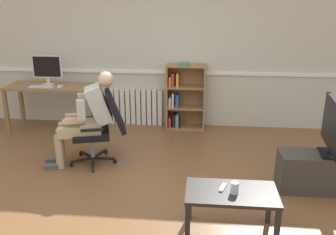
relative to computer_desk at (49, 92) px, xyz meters
name	(u,v)px	position (x,y,z in m)	size (l,w,h in m)	color
ground_plane	(147,202)	(1.94, -2.15, -0.65)	(18.00, 18.00, 0.00)	brown
back_wall	(170,46)	(1.94, 0.50, 0.70)	(12.00, 0.13, 2.70)	beige
computer_desk	(49,92)	(0.00, 0.00, 0.00)	(1.34, 0.60, 0.76)	olive
imac_monitor	(47,68)	(-0.02, 0.08, 0.38)	(0.48, 0.14, 0.48)	silver
keyboard	(42,87)	(-0.05, -0.14, 0.12)	(0.39, 0.12, 0.02)	silver
computer_mouse	(60,86)	(0.25, -0.12, 0.12)	(0.06, 0.10, 0.03)	white
bookshelf	(183,98)	(2.19, 0.29, -0.12)	(0.65, 0.29, 1.11)	olive
radiator	(136,107)	(1.37, 0.39, -0.33)	(0.91, 0.08, 0.63)	white
office_chair	(102,125)	(1.21, -1.17, -0.12)	(0.78, 0.65, 0.98)	black
person_seated	(87,116)	(1.03, -1.22, 0.01)	(0.97, 0.56, 1.24)	tan
tv_stand	(326,172)	(3.95, -1.68, -0.42)	(1.07, 0.37, 0.45)	#3D3833
tv_screen	(333,127)	(3.95, -1.68, 0.12)	(0.23, 0.89, 0.62)	black
coffee_table	(231,197)	(2.81, -2.61, -0.26)	(0.84, 0.48, 0.44)	black
drinking_glass	(235,188)	(2.83, -2.64, -0.15)	(0.07, 0.07, 0.11)	silver
spare_remote	(223,187)	(2.73, -2.56, -0.19)	(0.04, 0.15, 0.02)	white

